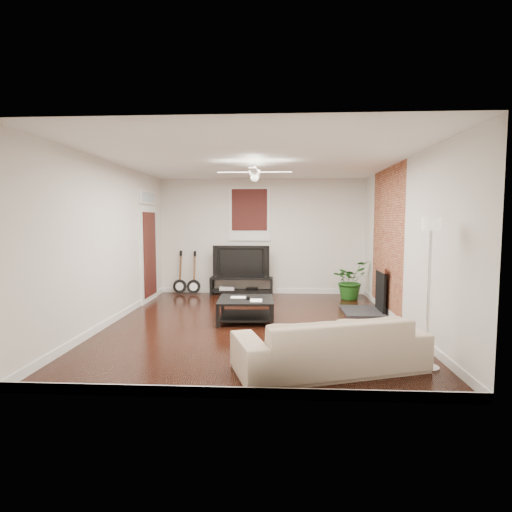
% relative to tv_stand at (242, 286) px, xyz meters
% --- Properties ---
extents(room, '(5.01, 6.01, 2.81)m').
position_rel_tv_stand_xyz_m(room, '(0.48, -2.78, 1.19)').
color(room, black).
rests_on(room, ground).
extents(brick_accent, '(0.02, 2.20, 2.80)m').
position_rel_tv_stand_xyz_m(brick_accent, '(2.97, -1.78, 1.19)').
color(brick_accent, brown).
rests_on(brick_accent, floor).
extents(fireplace, '(0.80, 1.10, 0.92)m').
position_rel_tv_stand_xyz_m(fireplace, '(2.68, -1.78, 0.25)').
color(fireplace, black).
rests_on(fireplace, floor).
extents(window_back, '(1.00, 0.06, 1.30)m').
position_rel_tv_stand_xyz_m(window_back, '(0.18, 0.19, 1.74)').
color(window_back, '#340F0E').
rests_on(window_back, wall_back).
extents(door_left, '(0.08, 1.00, 2.50)m').
position_rel_tv_stand_xyz_m(door_left, '(-1.98, -0.88, 1.04)').
color(door_left, white).
rests_on(door_left, wall_left).
extents(tv_stand, '(1.51, 0.40, 0.42)m').
position_rel_tv_stand_xyz_m(tv_stand, '(0.00, 0.00, 0.00)').
color(tv_stand, black).
rests_on(tv_stand, floor).
extents(tv, '(1.35, 0.18, 0.78)m').
position_rel_tv_stand_xyz_m(tv, '(0.00, 0.02, 0.60)').
color(tv, black).
rests_on(tv, tv_stand).
extents(coffee_table, '(1.01, 1.01, 0.41)m').
position_rel_tv_stand_xyz_m(coffee_table, '(0.31, -2.60, -0.01)').
color(coffee_table, black).
rests_on(coffee_table, floor).
extents(sofa, '(2.42, 1.54, 0.66)m').
position_rel_tv_stand_xyz_m(sofa, '(1.50, -4.92, 0.12)').
color(sofa, '#C4B093').
rests_on(sofa, floor).
extents(floor_lamp, '(0.38, 0.38, 1.84)m').
position_rel_tv_stand_xyz_m(floor_lamp, '(2.68, -4.82, 0.71)').
color(floor_lamp, white).
rests_on(floor_lamp, floor).
extents(potted_plant, '(1.05, 1.05, 0.88)m').
position_rel_tv_stand_xyz_m(potted_plant, '(2.52, -0.45, 0.23)').
color(potted_plant, '#1C5317').
rests_on(potted_plant, floor).
extents(guitar_left, '(0.34, 0.25, 1.07)m').
position_rel_tv_stand_xyz_m(guitar_left, '(-1.51, -0.03, 0.32)').
color(guitar_left, black).
rests_on(guitar_left, floor).
extents(guitar_right, '(0.34, 0.25, 1.07)m').
position_rel_tv_stand_xyz_m(guitar_right, '(-1.16, -0.06, 0.32)').
color(guitar_right, black).
rests_on(guitar_right, floor).
extents(ceiling_fan, '(1.24, 1.24, 0.32)m').
position_rel_tv_stand_xyz_m(ceiling_fan, '(0.48, -2.78, 2.39)').
color(ceiling_fan, white).
rests_on(ceiling_fan, ceiling).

